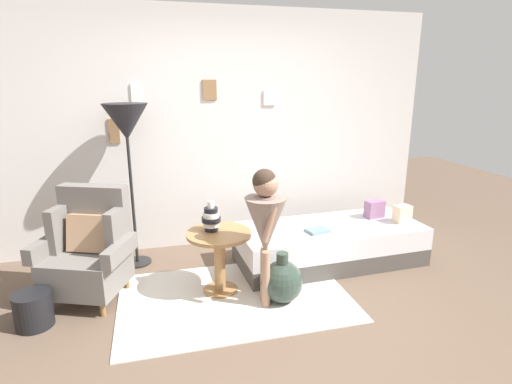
{
  "coord_description": "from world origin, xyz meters",
  "views": [
    {
      "loc": [
        -0.76,
        -2.55,
        1.85
      ],
      "look_at": [
        0.15,
        0.95,
        0.85
      ],
      "focal_mm": 28.51,
      "sensor_mm": 36.0,
      "label": 1
    }
  ],
  "objects_px": {
    "magazine_basket": "(33,310)",
    "person_child": "(265,220)",
    "side_table": "(219,249)",
    "armchair": "(89,250)",
    "book_on_daybed": "(318,231)",
    "demijohn_near": "(282,281)",
    "vase_striped": "(211,219)",
    "daybed": "(329,244)",
    "floor_lamp": "(126,127)"
  },
  "relations": [
    {
      "from": "person_child",
      "to": "book_on_daybed",
      "type": "height_order",
      "value": "person_child"
    },
    {
      "from": "magazine_basket",
      "to": "book_on_daybed",
      "type": "bearing_deg",
      "value": 8.36
    },
    {
      "from": "floor_lamp",
      "to": "book_on_daybed",
      "type": "height_order",
      "value": "floor_lamp"
    },
    {
      "from": "vase_striped",
      "to": "book_on_daybed",
      "type": "relative_size",
      "value": 1.23
    },
    {
      "from": "armchair",
      "to": "vase_striped",
      "type": "relative_size",
      "value": 3.58
    },
    {
      "from": "armchair",
      "to": "side_table",
      "type": "height_order",
      "value": "armchair"
    },
    {
      "from": "vase_striped",
      "to": "book_on_daybed",
      "type": "distance_m",
      "value": 1.11
    },
    {
      "from": "armchair",
      "to": "demijohn_near",
      "type": "xyz_separation_m",
      "value": [
        1.59,
        -0.51,
        -0.25
      ]
    },
    {
      "from": "daybed",
      "to": "vase_striped",
      "type": "height_order",
      "value": "vase_striped"
    },
    {
      "from": "armchair",
      "to": "floor_lamp",
      "type": "relative_size",
      "value": 0.59
    },
    {
      "from": "floor_lamp",
      "to": "person_child",
      "type": "relative_size",
      "value": 1.39
    },
    {
      "from": "demijohn_near",
      "to": "floor_lamp",
      "type": "bearing_deg",
      "value": 138.13
    },
    {
      "from": "daybed",
      "to": "side_table",
      "type": "xyz_separation_m",
      "value": [
        -1.21,
        -0.33,
        0.21
      ]
    },
    {
      "from": "floor_lamp",
      "to": "demijohn_near",
      "type": "height_order",
      "value": "floor_lamp"
    },
    {
      "from": "armchair",
      "to": "book_on_daybed",
      "type": "bearing_deg",
      "value": -0.32
    },
    {
      "from": "daybed",
      "to": "demijohn_near",
      "type": "height_order",
      "value": "demijohn_near"
    },
    {
      "from": "side_table",
      "to": "book_on_daybed",
      "type": "distance_m",
      "value": 1.03
    },
    {
      "from": "person_child",
      "to": "book_on_daybed",
      "type": "relative_size",
      "value": 5.36
    },
    {
      "from": "vase_striped",
      "to": "floor_lamp",
      "type": "relative_size",
      "value": 0.17
    },
    {
      "from": "side_table",
      "to": "vase_striped",
      "type": "relative_size",
      "value": 2.12
    },
    {
      "from": "side_table",
      "to": "magazine_basket",
      "type": "xyz_separation_m",
      "value": [
        -1.49,
        -0.17,
        -0.27
      ]
    },
    {
      "from": "armchair",
      "to": "person_child",
      "type": "xyz_separation_m",
      "value": [
        1.43,
        -0.52,
        0.32
      ]
    },
    {
      "from": "armchair",
      "to": "demijohn_near",
      "type": "distance_m",
      "value": 1.68
    },
    {
      "from": "vase_striped",
      "to": "floor_lamp",
      "type": "height_order",
      "value": "floor_lamp"
    },
    {
      "from": "side_table",
      "to": "floor_lamp",
      "type": "bearing_deg",
      "value": 132.88
    },
    {
      "from": "side_table",
      "to": "magazine_basket",
      "type": "distance_m",
      "value": 1.52
    },
    {
      "from": "floor_lamp",
      "to": "armchair",
      "type": "bearing_deg",
      "value": -121.48
    },
    {
      "from": "book_on_daybed",
      "to": "demijohn_near",
      "type": "bearing_deg",
      "value": -136.96
    },
    {
      "from": "armchair",
      "to": "side_table",
      "type": "bearing_deg",
      "value": -10.66
    },
    {
      "from": "book_on_daybed",
      "to": "magazine_basket",
      "type": "height_order",
      "value": "book_on_daybed"
    },
    {
      "from": "person_child",
      "to": "magazine_basket",
      "type": "distance_m",
      "value": 1.93
    },
    {
      "from": "book_on_daybed",
      "to": "demijohn_near",
      "type": "height_order",
      "value": "demijohn_near"
    },
    {
      "from": "daybed",
      "to": "side_table",
      "type": "bearing_deg",
      "value": -164.77
    },
    {
      "from": "book_on_daybed",
      "to": "magazine_basket",
      "type": "xyz_separation_m",
      "value": [
        -2.5,
        -0.37,
        -0.28
      ]
    },
    {
      "from": "daybed",
      "to": "person_child",
      "type": "relative_size",
      "value": 1.64
    },
    {
      "from": "vase_striped",
      "to": "person_child",
      "type": "bearing_deg",
      "value": -43.49
    },
    {
      "from": "vase_striped",
      "to": "book_on_daybed",
      "type": "bearing_deg",
      "value": 7.35
    },
    {
      "from": "vase_striped",
      "to": "person_child",
      "type": "distance_m",
      "value": 0.54
    },
    {
      "from": "vase_striped",
      "to": "magazine_basket",
      "type": "xyz_separation_m",
      "value": [
        -1.43,
        -0.23,
        -0.54
      ]
    },
    {
      "from": "side_table",
      "to": "daybed",
      "type": "bearing_deg",
      "value": 15.23
    },
    {
      "from": "vase_striped",
      "to": "book_on_daybed",
      "type": "xyz_separation_m",
      "value": [
        1.07,
        0.14,
        -0.27
      ]
    },
    {
      "from": "armchair",
      "to": "demijohn_near",
      "type": "relative_size",
      "value": 2.17
    },
    {
      "from": "armchair",
      "to": "side_table",
      "type": "xyz_separation_m",
      "value": [
        1.1,
        -0.21,
        -0.03
      ]
    },
    {
      "from": "magazine_basket",
      "to": "person_child",
      "type": "bearing_deg",
      "value": -4.35
    },
    {
      "from": "floor_lamp",
      "to": "magazine_basket",
      "type": "height_order",
      "value": "floor_lamp"
    },
    {
      "from": "side_table",
      "to": "magazine_basket",
      "type": "relative_size",
      "value": 2.05
    },
    {
      "from": "armchair",
      "to": "person_child",
      "type": "height_order",
      "value": "person_child"
    },
    {
      "from": "armchair",
      "to": "book_on_daybed",
      "type": "relative_size",
      "value": 4.41
    },
    {
      "from": "vase_striped",
      "to": "demijohn_near",
      "type": "xyz_separation_m",
      "value": [
        0.54,
        -0.36,
        -0.49
      ]
    },
    {
      "from": "vase_striped",
      "to": "armchair",
      "type": "bearing_deg",
      "value": 171.82
    }
  ]
}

